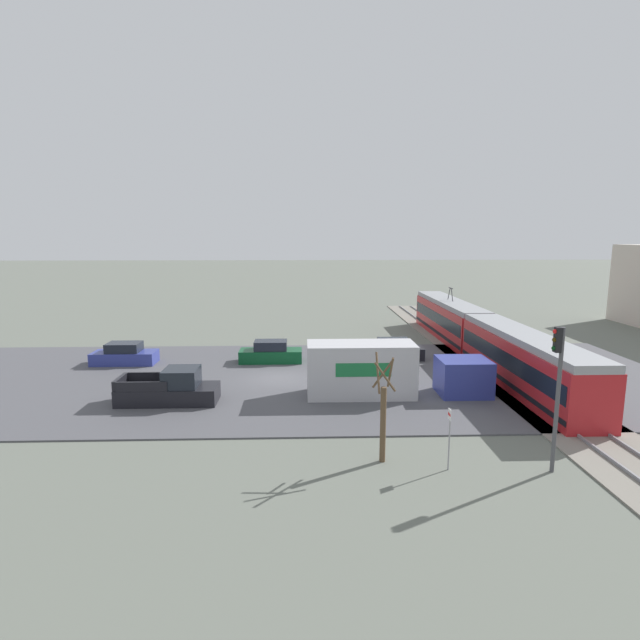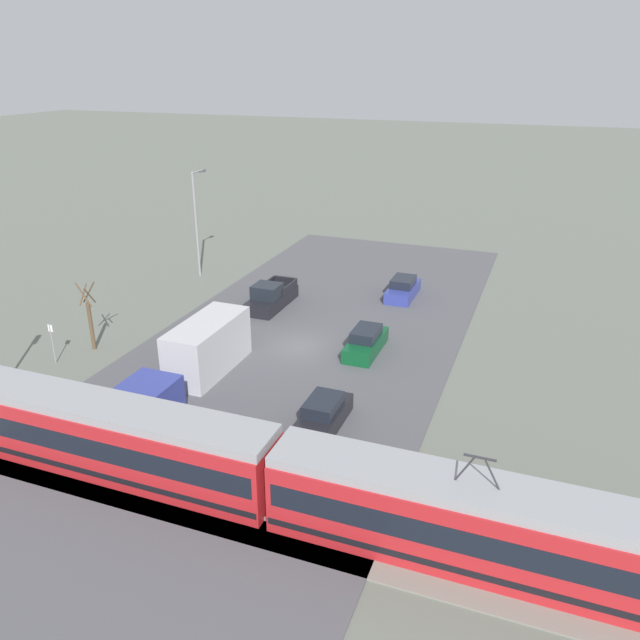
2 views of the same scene
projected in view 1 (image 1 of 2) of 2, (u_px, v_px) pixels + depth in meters
name	position (u px, v px, depth m)	size (l,w,h in m)	color
ground_plane	(278.00, 379.00, 32.02)	(320.00, 320.00, 0.00)	#60665B
road_surface	(278.00, 378.00, 32.02)	(19.20, 51.47, 0.08)	#4C4C51
rail_bed	(505.00, 376.00, 32.51)	(66.09, 4.40, 0.22)	gray
light_rail_tram	(479.00, 336.00, 37.29)	(30.30, 2.58, 4.45)	#B21E23
box_truck	(386.00, 371.00, 28.36)	(2.49, 10.37, 3.04)	navy
pickup_truck	(170.00, 390.00, 27.20)	(2.05, 5.35, 1.90)	black
sedan_car_0	(125.00, 355.00, 35.48)	(1.86, 4.41, 1.52)	navy
sedan_car_1	(271.00, 353.00, 36.00)	(1.73, 4.47, 1.56)	#0C4723
sedan_car_2	(393.00, 351.00, 36.83)	(1.75, 4.33, 1.53)	black
traffic_light_pole	(557.00, 381.00, 18.82)	(0.28, 0.47, 5.73)	#47474C
street_tree	(383.00, 414.00, 20.00)	(1.06, 0.88, 4.47)	brown
no_parking_sign	(449.00, 433.00, 19.35)	(0.32, 0.08, 2.50)	gray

